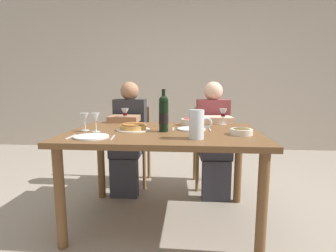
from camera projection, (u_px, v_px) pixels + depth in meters
ground_plane at (164, 220)px, 2.20m from camera, size 8.00×8.00×0.00m
back_wall at (178, 69)px, 4.61m from camera, size 8.00×0.10×2.80m
dining_table at (164, 143)px, 2.09m from camera, size 1.50×1.00×0.76m
wine_bottle at (164, 114)px, 2.04m from camera, size 0.08×0.08×0.33m
water_pitcher at (197, 126)px, 1.77m from camera, size 0.16×0.10×0.20m
baked_tart at (133, 127)px, 2.11m from camera, size 0.27×0.27×0.06m
salad_bowl at (190, 121)px, 2.39m from camera, size 0.17×0.17×0.07m
olive_bowl at (241, 131)px, 1.93m from camera, size 0.16×0.16×0.05m
wine_glass_left_diner at (223, 113)px, 2.42m from camera, size 0.07×0.07×0.15m
wine_glass_right_diner at (125, 113)px, 2.51m from camera, size 0.07×0.07×0.14m
wine_glass_centre at (85, 118)px, 2.10m from camera, size 0.07×0.07×0.14m
wine_glass_spare at (96, 118)px, 2.03m from camera, size 0.06×0.06×0.15m
dinner_plate_left_setting at (92, 137)px, 1.82m from camera, size 0.24×0.24×0.01m
dinner_plate_right_setting at (191, 129)px, 2.15m from camera, size 0.23×0.23×0.01m
fork_left_setting at (71, 137)px, 1.84m from camera, size 0.02×0.16×0.00m
knife_left_setting at (113, 138)px, 1.81m from camera, size 0.03×0.18×0.00m
knife_right_setting at (210, 130)px, 2.14m from camera, size 0.01×0.18×0.00m
spoon_right_setting at (173, 129)px, 2.16m from camera, size 0.02×0.16×0.00m
chair_left at (133, 139)px, 3.06m from camera, size 0.40×0.40×0.87m
diner_left at (128, 133)px, 2.81m from camera, size 0.34×0.50×1.16m
chair_right at (211, 141)px, 2.98m from camera, size 0.42×0.42×0.87m
diner_right at (214, 134)px, 2.73m from camera, size 0.35×0.52×1.16m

